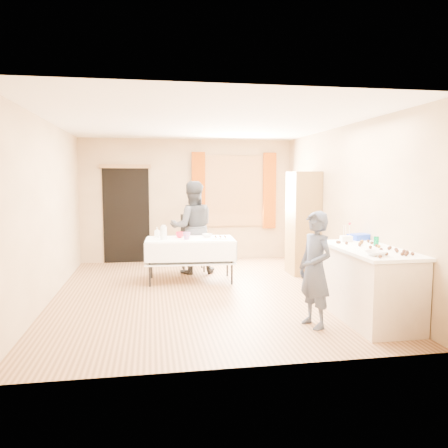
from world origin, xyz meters
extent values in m
cube|color=#9E7047|center=(0.00, 0.00, -0.01)|extent=(4.50, 5.50, 0.02)
cube|color=white|center=(0.00, 0.00, 2.61)|extent=(4.50, 5.50, 0.02)
cube|color=tan|center=(0.00, 2.76, 1.30)|extent=(4.50, 0.02, 2.60)
cube|color=tan|center=(0.00, -2.76, 1.30)|extent=(4.50, 0.02, 2.60)
cube|color=tan|center=(-2.26, 0.00, 1.30)|extent=(0.02, 5.50, 2.60)
cube|color=tan|center=(2.26, 0.00, 1.30)|extent=(0.02, 5.50, 2.60)
cube|color=olive|center=(1.00, 2.72, 1.50)|extent=(1.32, 0.06, 1.52)
cube|color=white|center=(1.00, 2.71, 1.50)|extent=(1.20, 0.02, 1.40)
cube|color=#9B3F05|center=(0.22, 2.67, 1.50)|extent=(0.28, 0.06, 1.65)
cube|color=#9B3F05|center=(1.78, 2.67, 1.50)|extent=(0.28, 0.06, 1.65)
cube|color=black|center=(-1.30, 2.73, 1.00)|extent=(0.95, 0.04, 2.00)
cube|color=olive|center=(-1.30, 2.70, 2.02)|extent=(1.05, 0.06, 0.08)
cube|color=olive|center=(1.99, 1.08, 0.95)|extent=(0.50, 0.60, 1.89)
cube|color=beige|center=(1.89, -1.62, 0.43)|extent=(0.69, 1.51, 0.86)
cube|color=white|center=(1.89, -1.62, 0.89)|extent=(0.75, 1.57, 0.04)
cube|color=white|center=(-0.13, 0.79, 0.73)|extent=(1.51, 0.81, 0.04)
cube|color=black|center=(0.00, 1.69, 0.47)|extent=(0.44, 0.44, 0.06)
cube|color=black|center=(0.00, 1.89, 0.76)|extent=(0.44, 0.04, 0.63)
imported|color=#2C344A|center=(1.13, -1.76, 0.69)|extent=(0.70, 0.63, 1.39)
imported|color=black|center=(-0.03, 1.46, 0.86)|extent=(0.87, 0.70, 1.72)
cylinder|color=#008A47|center=(2.06, -1.48, 0.97)|extent=(0.09, 0.09, 0.12)
imported|color=white|center=(1.69, -2.13, 0.94)|extent=(0.32, 0.32, 0.05)
cube|color=white|center=(1.84, -1.06, 0.95)|extent=(0.15, 0.10, 0.08)
cube|color=blue|center=(2.11, -0.90, 0.95)|extent=(0.35, 0.29, 0.08)
cylinder|color=silver|center=(-0.59, 0.69, 0.86)|extent=(0.12, 0.12, 0.22)
imported|color=red|center=(-0.31, 0.87, 0.80)|extent=(0.18, 0.18, 0.10)
imported|color=red|center=(-0.21, 0.64, 0.81)|extent=(0.20, 0.20, 0.12)
imported|color=white|center=(0.18, 0.90, 0.78)|extent=(0.26, 0.26, 0.06)
cube|color=white|center=(0.37, 0.66, 0.76)|extent=(0.30, 0.24, 0.02)
imported|color=white|center=(-0.69, 1.00, 0.84)|extent=(0.12, 0.12, 0.18)
sphere|color=#3F2314|center=(1.95, -1.27, 0.93)|extent=(0.04, 0.04, 0.04)
sphere|color=#351C11|center=(1.65, -1.20, 0.93)|extent=(0.04, 0.04, 0.04)
sphere|color=#351C11|center=(2.03, -2.00, 0.93)|extent=(0.04, 0.04, 0.04)
sphere|color=#351C11|center=(2.11, -2.08, 0.93)|extent=(0.04, 0.04, 0.04)
sphere|color=#351C11|center=(2.10, -1.19, 0.93)|extent=(0.04, 0.04, 0.04)
sphere|color=#351C11|center=(1.81, -2.15, 0.93)|extent=(0.04, 0.04, 0.04)
sphere|color=#3F2314|center=(2.00, -1.21, 0.93)|extent=(0.04, 0.04, 0.04)
sphere|color=#351C11|center=(2.04, -1.80, 0.93)|extent=(0.04, 0.04, 0.04)
sphere|color=#351C11|center=(1.90, -1.35, 0.93)|extent=(0.04, 0.04, 0.04)
sphere|color=#351C11|center=(2.11, -2.02, 0.93)|extent=(0.04, 0.04, 0.04)
sphere|color=#351C11|center=(2.10, -2.20, 0.93)|extent=(0.04, 0.04, 0.04)
sphere|color=#351C11|center=(2.08, -1.89, 0.93)|extent=(0.04, 0.04, 0.04)
sphere|color=#3F2314|center=(2.00, -1.64, 0.93)|extent=(0.04, 0.04, 0.04)
sphere|color=#351C11|center=(1.84, -2.03, 0.93)|extent=(0.04, 0.04, 0.04)
sphere|color=#351C11|center=(1.82, -1.49, 0.93)|extent=(0.04, 0.04, 0.04)
sphere|color=#351C11|center=(1.67, -1.22, 0.93)|extent=(0.04, 0.04, 0.04)
sphere|color=#351C11|center=(2.10, -2.03, 0.93)|extent=(0.04, 0.04, 0.04)
sphere|color=#351C11|center=(1.98, -2.19, 0.93)|extent=(0.04, 0.04, 0.04)
sphere|color=#3F2314|center=(1.66, -2.19, 0.93)|extent=(0.04, 0.04, 0.04)
sphere|color=#351C11|center=(2.01, -1.57, 0.93)|extent=(0.04, 0.04, 0.04)
sphere|color=#351C11|center=(1.66, -2.30, 0.93)|extent=(0.04, 0.04, 0.04)
sphere|color=#351C11|center=(2.09, -1.74, 0.93)|extent=(0.04, 0.04, 0.04)
sphere|color=#351C11|center=(1.87, -1.68, 0.93)|extent=(0.04, 0.04, 0.04)
sphere|color=#351C11|center=(1.90, -1.87, 0.93)|extent=(0.04, 0.04, 0.04)
sphere|color=#3F2314|center=(1.88, -1.39, 0.93)|extent=(0.04, 0.04, 0.04)
sphere|color=#351C11|center=(1.94, -1.30, 0.93)|extent=(0.04, 0.04, 0.04)
sphere|color=#351C11|center=(2.07, -1.34, 0.93)|extent=(0.04, 0.04, 0.04)
sphere|color=#351C11|center=(2.08, -2.13, 0.93)|extent=(0.04, 0.04, 0.04)
sphere|color=#351C11|center=(1.73, -1.31, 0.93)|extent=(0.04, 0.04, 0.04)
sphere|color=#351C11|center=(2.01, -2.22, 0.93)|extent=(0.04, 0.04, 0.04)
camera|label=1|loc=(-0.78, -6.61, 1.77)|focal=35.00mm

